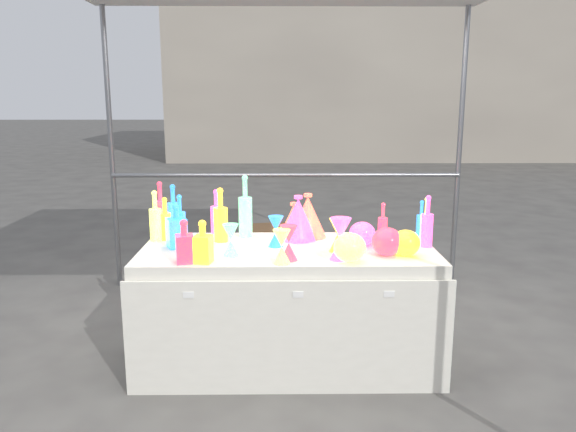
{
  "coord_description": "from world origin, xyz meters",
  "views": [
    {
      "loc": [
        -0.04,
        -3.34,
        1.66
      ],
      "look_at": [
        0.0,
        0.0,
        0.95
      ],
      "focal_mm": 35.0,
      "sensor_mm": 36.0,
      "label": 1
    }
  ],
  "objects_px": {
    "cardboard_box_closed": "(268,245)",
    "hourglass_0": "(289,243)",
    "bottle_0": "(221,215)",
    "display_table": "(288,306)",
    "lampshade_0": "(308,215)",
    "globe_0": "(406,244)",
    "decanter_0": "(203,241)"
  },
  "relations": [
    {
      "from": "cardboard_box_closed",
      "to": "lampshade_0",
      "type": "xyz_separation_m",
      "value": [
        0.32,
        -1.87,
        0.7
      ]
    },
    {
      "from": "decanter_0",
      "to": "globe_0",
      "type": "height_order",
      "value": "decanter_0"
    },
    {
      "from": "cardboard_box_closed",
      "to": "hourglass_0",
      "type": "bearing_deg",
      "value": -96.72
    },
    {
      "from": "display_table",
      "to": "hourglass_0",
      "type": "bearing_deg",
      "value": -89.75
    },
    {
      "from": "display_table",
      "to": "decanter_0",
      "type": "distance_m",
      "value": 0.75
    },
    {
      "from": "bottle_0",
      "to": "hourglass_0",
      "type": "bearing_deg",
      "value": -45.28
    },
    {
      "from": "lampshade_0",
      "to": "globe_0",
      "type": "bearing_deg",
      "value": -34.23
    },
    {
      "from": "cardboard_box_closed",
      "to": "lampshade_0",
      "type": "relative_size",
      "value": 1.82
    },
    {
      "from": "display_table",
      "to": "cardboard_box_closed",
      "type": "relative_size",
      "value": 3.47
    },
    {
      "from": "globe_0",
      "to": "lampshade_0",
      "type": "distance_m",
      "value": 0.72
    },
    {
      "from": "cardboard_box_closed",
      "to": "hourglass_0",
      "type": "distance_m",
      "value": 2.51
    },
    {
      "from": "decanter_0",
      "to": "display_table",
      "type": "bearing_deg",
      "value": 43.37
    },
    {
      "from": "cardboard_box_closed",
      "to": "lampshade_0",
      "type": "height_order",
      "value": "lampshade_0"
    },
    {
      "from": "bottle_0",
      "to": "decanter_0",
      "type": "bearing_deg",
      "value": -96.09
    },
    {
      "from": "bottle_0",
      "to": "hourglass_0",
      "type": "xyz_separation_m",
      "value": [
        0.43,
        -0.43,
        -0.07
      ]
    },
    {
      "from": "hourglass_0",
      "to": "lampshade_0",
      "type": "bearing_deg",
      "value": 76.33
    },
    {
      "from": "display_table",
      "to": "decanter_0",
      "type": "xyz_separation_m",
      "value": [
        -0.48,
        -0.3,
        0.5
      ]
    },
    {
      "from": "bottle_0",
      "to": "lampshade_0",
      "type": "height_order",
      "value": "bottle_0"
    },
    {
      "from": "hourglass_0",
      "to": "globe_0",
      "type": "distance_m",
      "value": 0.69
    },
    {
      "from": "display_table",
      "to": "decanter_0",
      "type": "height_order",
      "value": "decanter_0"
    },
    {
      "from": "cardboard_box_closed",
      "to": "globe_0",
      "type": "distance_m",
      "value": 2.56
    },
    {
      "from": "hourglass_0",
      "to": "lampshade_0",
      "type": "height_order",
      "value": "lampshade_0"
    },
    {
      "from": "hourglass_0",
      "to": "decanter_0",
      "type": "bearing_deg",
      "value": -175.14
    },
    {
      "from": "globe_0",
      "to": "lampshade_0",
      "type": "bearing_deg",
      "value": 140.1
    },
    {
      "from": "display_table",
      "to": "cardboard_box_closed",
      "type": "distance_m",
      "value": 2.17
    },
    {
      "from": "display_table",
      "to": "globe_0",
      "type": "bearing_deg",
      "value": -14.41
    },
    {
      "from": "cardboard_box_closed",
      "to": "hourglass_0",
      "type": "relative_size",
      "value": 2.61
    },
    {
      "from": "bottle_0",
      "to": "globe_0",
      "type": "height_order",
      "value": "bottle_0"
    },
    {
      "from": "display_table",
      "to": "bottle_0",
      "type": "height_order",
      "value": "bottle_0"
    },
    {
      "from": "display_table",
      "to": "cardboard_box_closed",
      "type": "bearing_deg",
      "value": 94.83
    },
    {
      "from": "bottle_0",
      "to": "cardboard_box_closed",
      "type": "bearing_deg",
      "value": 82.9
    },
    {
      "from": "lampshade_0",
      "to": "hourglass_0",
      "type": "bearing_deg",
      "value": -97.99
    }
  ]
}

